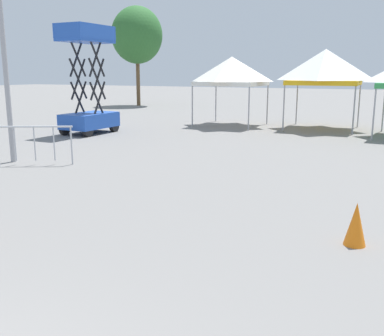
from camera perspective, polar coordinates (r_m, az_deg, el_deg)
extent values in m
cylinder|color=#9E9EA3|center=(20.49, 0.04, 8.18)|extent=(0.06, 0.06, 2.08)
cylinder|color=#9E9EA3|center=(19.43, 7.35, 7.86)|extent=(0.06, 0.06, 2.08)
cylinder|color=#9E9EA3|center=(22.96, 3.10, 8.60)|extent=(0.06, 0.06, 2.08)
cylinder|color=#9E9EA3|center=(22.03, 9.71, 8.29)|extent=(0.06, 0.06, 2.08)
pyramid|color=white|center=(21.14, 5.13, 12.60)|extent=(2.89, 2.89, 1.12)
cube|color=white|center=(21.14, 5.10, 10.81)|extent=(2.86, 2.86, 0.20)
cylinder|color=#9E9EA3|center=(19.47, 11.76, 7.83)|extent=(0.06, 0.06, 2.15)
cylinder|color=#9E9EA3|center=(19.06, 20.18, 7.25)|extent=(0.06, 0.06, 2.15)
cylinder|color=#9E9EA3|center=(22.25, 13.38, 8.28)|extent=(0.06, 0.06, 2.15)
cylinder|color=#9E9EA3|center=(21.89, 20.76, 7.76)|extent=(0.06, 0.06, 2.15)
pyramid|color=white|center=(20.57, 16.82, 12.65)|extent=(3.11, 3.11, 1.33)
cube|color=yellow|center=(20.57, 16.69, 10.52)|extent=(3.08, 3.08, 0.20)
cylinder|color=#9E9EA3|center=(17.71, 22.43, 6.68)|extent=(0.06, 0.06, 2.10)
cylinder|color=#9E9EA3|center=(20.66, 23.50, 7.25)|extent=(0.06, 0.06, 2.10)
cylinder|color=black|center=(18.66, -16.12, 4.84)|extent=(0.18, 0.48, 0.48)
cylinder|color=black|center=(17.88, -13.30, 4.69)|extent=(0.18, 0.48, 0.48)
cylinder|color=black|center=(19.95, -12.77, 5.47)|extent=(0.18, 0.48, 0.48)
cylinder|color=black|center=(19.22, -10.01, 5.34)|extent=(0.18, 0.48, 0.48)
cube|color=blue|center=(18.88, -13.06, 6.00)|extent=(1.40, 2.30, 0.60)
cylinder|color=black|center=(19.13, -14.32, 8.30)|extent=(0.08, 0.99, 1.65)
cylinder|color=black|center=(19.13, -14.32, 8.30)|extent=(0.08, 0.99, 1.65)
cylinder|color=black|center=(18.51, -11.99, 8.29)|extent=(0.08, 0.99, 1.65)
cylinder|color=black|center=(18.51, -11.99, 8.29)|extent=(0.08, 0.99, 1.65)
cylinder|color=black|center=(19.10, -14.46, 11.05)|extent=(0.08, 0.99, 1.65)
cylinder|color=black|center=(19.10, -14.46, 11.05)|extent=(0.08, 0.99, 1.65)
cylinder|color=black|center=(18.47, -12.12, 11.13)|extent=(0.08, 0.99, 1.65)
cylinder|color=black|center=(18.47, -12.12, 11.13)|extent=(0.08, 0.99, 1.65)
cylinder|color=black|center=(19.11, -14.61, 13.80)|extent=(0.08, 0.99, 1.65)
cylinder|color=black|center=(19.11, -14.61, 13.80)|extent=(0.08, 0.99, 1.65)
cylinder|color=black|center=(18.48, -12.25, 13.98)|extent=(0.08, 0.99, 1.65)
cylinder|color=black|center=(18.48, -12.25, 13.98)|extent=(0.08, 0.99, 1.65)
cube|color=blue|center=(18.82, -13.54, 15.65)|extent=(1.33, 2.19, 0.12)
cube|color=blue|center=(18.05, -15.85, 16.76)|extent=(1.33, 0.06, 0.55)
cube|color=blue|center=(19.67, -11.53, 16.56)|extent=(1.33, 0.06, 0.55)
cube|color=blue|center=(19.26, -15.13, 16.48)|extent=(0.06, 2.19, 0.55)
cube|color=blue|center=(18.44, -12.00, 16.84)|extent=(0.06, 2.19, 0.55)
cylinder|color=brown|center=(34.31, -6.97, 11.07)|extent=(0.28, 0.28, 3.68)
ellipsoid|color=#2D662D|center=(34.41, -7.12, 16.66)|extent=(3.78, 3.78, 4.16)
cylinder|color=#B7BABF|center=(12.74, -19.79, 5.04)|extent=(1.87, 1.04, 0.05)
cylinder|color=#B7BABF|center=(12.54, -15.28, 2.80)|extent=(0.04, 0.04, 1.05)
cylinder|color=#B7BABF|center=(12.65, -17.37, 2.99)|extent=(0.04, 0.04, 0.92)
cylinder|color=#B7BABF|center=(12.80, -19.64, 2.94)|extent=(0.04, 0.04, 0.92)
cylinder|color=#B7BABF|center=(12.97, -21.85, 2.89)|extent=(0.04, 0.04, 0.92)
cone|color=orange|center=(6.91, 20.38, -6.81)|extent=(0.32, 0.32, 0.65)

